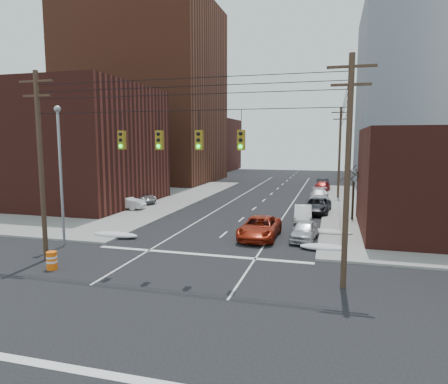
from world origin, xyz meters
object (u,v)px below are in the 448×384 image
Objects in this scene: parked_car_d at (319,196)px; lot_car_d at (112,190)px; red_pickup at (260,228)px; parked_car_e at (322,187)px; construction_barrel at (52,260)px; parked_car_c at (317,206)px; parked_car_f at (323,184)px; lot_car_a at (123,202)px; parked_car_a at (304,231)px; lot_car_b at (137,197)px; parked_car_b at (303,213)px; lot_car_c at (118,194)px.

lot_car_d is (-25.67, -1.95, 0.09)m from parked_car_d.
red_pickup is 28.04m from parked_car_e.
construction_barrel is at bearing -138.60° from lot_car_d.
parked_car_f reaches higher than parked_car_c.
parked_car_d is 1.19× the size of lot_car_a.
red_pickup reaches higher than parked_car_a.
lot_car_d reaches higher than lot_car_b.
parked_car_b is 0.88× the size of lot_car_b.
parked_car_a is 11.05m from parked_car_c.
parked_car_a is 1.01× the size of lot_car_d.
red_pickup is 19.51m from lot_car_b.
lot_car_a is (-19.01, -20.09, 0.10)m from parked_car_e.
lot_car_a is at bearing 107.59° from construction_barrel.
lot_car_b is at bearing 145.07° from red_pickup.
parked_car_f is at bearing 96.91° from parked_car_e.
lot_car_d is at bearing 143.92° from red_pickup.
parked_car_f is at bearing 83.60° from parked_car_b.
lot_car_b is at bearing -132.84° from parked_car_e.
parked_car_e is (1.00, 20.79, 0.09)m from parked_car_b.
lot_car_d is (-25.67, -11.27, 0.08)m from parked_car_e.
parked_car_b is at bearing 99.39° from parked_car_a.
red_pickup is 1.04× the size of lot_car_c.
lot_car_d is at bearing -155.08° from parked_car_f.
lot_car_b is (-15.84, 11.38, 0.03)m from red_pickup.
parked_car_b is at bearing -95.73° from lot_car_c.
construction_barrel is at bearing -117.69° from parked_car_d.
lot_car_c is at bearing 147.05° from red_pickup.
parked_car_f is (1.00, 24.76, 0.06)m from parked_car_b.
parked_car_d is 21.85m from lot_car_a.
parked_car_b reaches higher than construction_barrel.
parked_car_e is at bearing 93.48° from parked_car_a.
parked_car_c is at bearing -77.52° from lot_car_b.
lot_car_b is 1.15× the size of lot_car_d.
parked_car_e is at bearing 70.60° from construction_barrel.
parked_car_f is (0.00, 3.97, -0.02)m from parked_car_e.
parked_car_a is 0.88× the size of lot_car_b.
lot_car_a is 6.00m from lot_car_c.
lot_car_b is 22.33m from construction_barrel.
lot_car_c reaches higher than parked_car_d.
construction_barrel is at bearing -133.29° from red_pickup.
parked_car_d is at bearing -66.49° from lot_car_c.
red_pickup is 7.48m from parked_car_b.
lot_car_b is (-19.42, -20.41, 0.06)m from parked_car_f.
lot_car_a is at bearing -160.67° from lot_car_b.
lot_car_b is 4.72× the size of construction_barrel.
lot_car_a is at bearing -134.09° from parked_car_f.
parked_car_b is at bearing -90.40° from lot_car_b.
parked_car_c reaches higher than parked_car_a.
parked_car_e is 3.97m from parked_car_f.
parked_car_a is 0.91× the size of parked_car_f.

